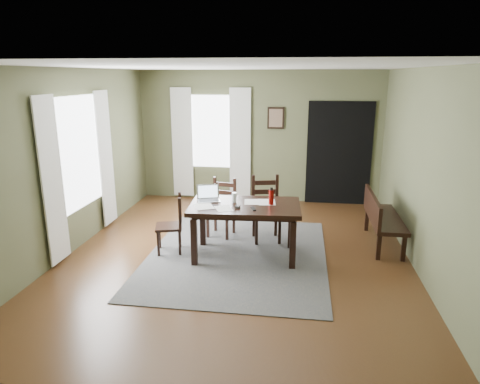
% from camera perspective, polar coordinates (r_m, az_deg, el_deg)
% --- Properties ---
extents(ground, '(5.00, 6.00, 0.01)m').
position_cam_1_polar(ground, '(6.43, -0.39, -8.51)').
color(ground, '#492C16').
extents(room_shell, '(5.02, 6.02, 2.71)m').
position_cam_1_polar(room_shell, '(5.93, -0.42, 7.67)').
color(room_shell, '#565B3B').
rests_on(room_shell, ground).
extents(rug, '(2.60, 3.20, 0.01)m').
position_cam_1_polar(rug, '(6.42, -0.39, -8.42)').
color(rug, '#454545').
rests_on(rug, ground).
extents(dining_table, '(1.63, 1.04, 0.79)m').
position_cam_1_polar(dining_table, '(6.16, 0.66, -2.55)').
color(dining_table, black).
rests_on(dining_table, rug).
extents(chair_end, '(0.47, 0.47, 0.88)m').
position_cam_1_polar(chair_end, '(6.48, -9.05, -4.32)').
color(chair_end, black).
rests_on(chair_end, rug).
extents(chair_back_left, '(0.48, 0.48, 0.94)m').
position_cam_1_polar(chair_back_left, '(7.09, -2.41, -2.17)').
color(chair_back_left, black).
rests_on(chair_back_left, rug).
extents(chair_back_right, '(0.54, 0.54, 1.03)m').
position_cam_1_polar(chair_back_right, '(6.88, 3.50, -2.35)').
color(chair_back_right, black).
rests_on(chair_back_right, rug).
extents(bench, '(0.46, 1.42, 0.80)m').
position_cam_1_polar(bench, '(7.03, 18.21, -2.96)').
color(bench, black).
rests_on(bench, ground).
extents(laptop, '(0.39, 0.34, 0.22)m').
position_cam_1_polar(laptop, '(6.35, -4.24, -0.59)').
color(laptop, '#B7B7BC').
rests_on(laptop, dining_table).
extents(computer_mouse, '(0.06, 0.10, 0.03)m').
position_cam_1_polar(computer_mouse, '(5.98, -0.33, -1.95)').
color(computer_mouse, '#3F3F42').
rests_on(computer_mouse, dining_table).
extents(tv_remote, '(0.09, 0.16, 0.02)m').
position_cam_1_polar(tv_remote, '(5.91, 1.81, -2.25)').
color(tv_remote, black).
rests_on(tv_remote, dining_table).
extents(drinking_glass, '(0.08, 0.08, 0.15)m').
position_cam_1_polar(drinking_glass, '(6.22, -0.78, -0.74)').
color(drinking_glass, silver).
rests_on(drinking_glass, dining_table).
extents(water_bottle, '(0.09, 0.09, 0.25)m').
position_cam_1_polar(water_bottle, '(6.11, 4.19, -0.66)').
color(water_bottle, '#96100B').
rests_on(water_bottle, dining_table).
extents(paper_a, '(0.36, 0.39, 0.00)m').
position_cam_1_polar(paper_a, '(6.07, -4.84, -1.90)').
color(paper_a, white).
rests_on(paper_a, dining_table).
extents(paper_c, '(0.25, 0.31, 0.00)m').
position_cam_1_polar(paper_c, '(6.26, 1.61, -1.33)').
color(paper_c, white).
rests_on(paper_c, dining_table).
extents(paper_d, '(0.28, 0.34, 0.00)m').
position_cam_1_polar(paper_d, '(6.25, 3.60, -1.36)').
color(paper_d, white).
rests_on(paper_d, dining_table).
extents(paper_e, '(0.31, 0.35, 0.00)m').
position_cam_1_polar(paper_e, '(5.95, -2.20, -2.22)').
color(paper_e, white).
rests_on(paper_e, dining_table).
extents(window_left, '(0.01, 1.30, 1.70)m').
position_cam_1_polar(window_left, '(6.98, -20.71, 4.91)').
color(window_left, white).
rests_on(window_left, ground).
extents(window_back, '(1.00, 0.01, 1.50)m').
position_cam_1_polar(window_back, '(9.06, -3.89, 8.04)').
color(window_back, white).
rests_on(window_back, ground).
extents(curtain_left_near, '(0.03, 0.48, 2.30)m').
position_cam_1_polar(curtain_left_near, '(6.32, -23.76, 1.28)').
color(curtain_left_near, silver).
rests_on(curtain_left_near, ground).
extents(curtain_left_far, '(0.03, 0.48, 2.30)m').
position_cam_1_polar(curtain_left_far, '(7.73, -17.46, 4.23)').
color(curtain_left_far, silver).
rests_on(curtain_left_far, ground).
extents(curtain_back_left, '(0.44, 0.03, 2.30)m').
position_cam_1_polar(curtain_back_left, '(9.21, -7.70, 6.49)').
color(curtain_back_left, silver).
rests_on(curtain_back_left, ground).
extents(curtain_back_right, '(0.44, 0.03, 2.30)m').
position_cam_1_polar(curtain_back_right, '(8.95, 0.01, 6.38)').
color(curtain_back_right, silver).
rests_on(curtain_back_right, ground).
extents(framed_picture, '(0.34, 0.03, 0.44)m').
position_cam_1_polar(framed_picture, '(8.84, 4.79, 9.80)').
color(framed_picture, black).
rests_on(framed_picture, ground).
extents(doorway_back, '(1.30, 0.03, 2.10)m').
position_cam_1_polar(doorway_back, '(8.95, 13.06, 5.01)').
color(doorway_back, black).
rests_on(doorway_back, ground).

